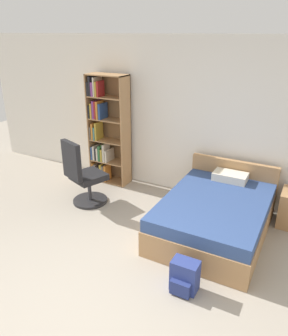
# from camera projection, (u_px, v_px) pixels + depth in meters

# --- Properties ---
(ground_plane) EXTENTS (14.00, 14.00, 0.00)m
(ground_plane) POSITION_uv_depth(u_px,v_px,m) (75.00, 323.00, 3.19)
(ground_plane) COLOR #A39989
(wall_back) EXTENTS (9.00, 0.06, 2.60)m
(wall_back) POSITION_uv_depth(u_px,v_px,m) (196.00, 120.00, 5.31)
(wall_back) COLOR white
(wall_back) RESTS_ON ground_plane
(bookshelf) EXTENTS (0.72, 0.34, 1.97)m
(bookshelf) POSITION_uv_depth(u_px,v_px,m) (105.00, 132.00, 5.92)
(bookshelf) COLOR #AD7F51
(bookshelf) RESTS_ON ground_plane
(bed) EXTENTS (1.35, 1.92, 0.78)m
(bed) POSITION_uv_depth(u_px,v_px,m) (216.00, 214.00, 4.57)
(bed) COLOR #AD7F51
(bed) RESTS_ON ground_plane
(office_chair) EXTENTS (0.63, 0.68, 1.10)m
(office_chair) POSITION_uv_depth(u_px,v_px,m) (83.00, 177.00, 5.23)
(office_chair) COLOR #232326
(office_chair) RESTS_ON ground_plane
(backpack_blue) EXTENTS (0.29, 0.26, 0.36)m
(backpack_blue) POSITION_uv_depth(u_px,v_px,m) (184.00, 277.00, 3.54)
(backpack_blue) COLOR navy
(backpack_blue) RESTS_ON ground_plane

